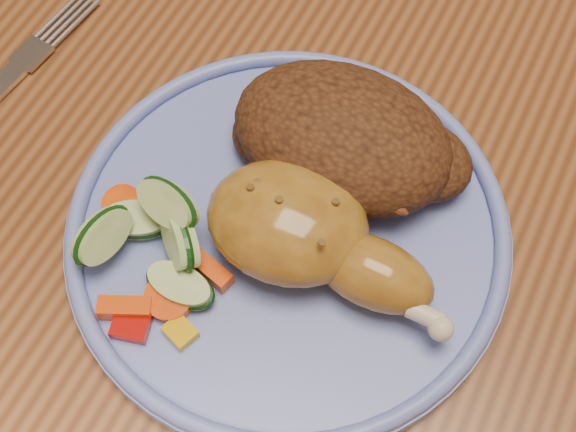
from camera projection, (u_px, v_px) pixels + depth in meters
The scene contains 6 objects.
dining_table at pixel (436, 236), 0.57m from camera, with size 0.90×1.40×0.75m.
plate at pixel (288, 233), 0.47m from camera, with size 0.26×0.26×0.01m, color #6878CF.
plate_rim at pixel (288, 224), 0.46m from camera, with size 0.26×0.26×0.01m, color #6878CF.
chicken_leg at pixel (308, 235), 0.44m from camera, with size 0.16×0.08×0.05m.
rice_pilaf at pixel (347, 140), 0.47m from camera, with size 0.14×0.10×0.06m.
vegetable_pile at pixel (153, 245), 0.45m from camera, with size 0.09×0.10×0.05m.
Camera 1 is at (0.02, -0.28, 1.18)m, focal length 50.00 mm.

